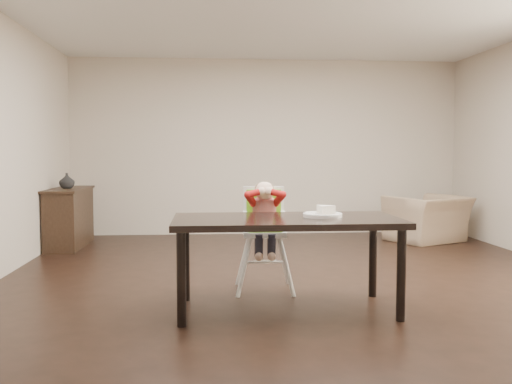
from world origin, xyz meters
TOP-DOWN VIEW (x-y plane):
  - ground at (0.00, 0.00)m, footprint 7.00×7.00m
  - room_walls at (0.00, 0.00)m, footprint 6.02×7.02m
  - dining_table at (-0.29, -0.84)m, footprint 1.80×0.90m
  - high_chair at (-0.40, -0.15)m, footprint 0.44×0.44m
  - plate at (0.02, -0.80)m, footprint 0.35×0.35m
  - armchair at (2.20, 2.51)m, footprint 1.18×1.02m
  - sideboard at (-2.78, 2.47)m, footprint 0.44×1.26m
  - vase at (-2.78, 2.39)m, footprint 0.26×0.26m

SIDE VIEW (x-z plane):
  - ground at x=0.00m, z-range 0.00..0.00m
  - sideboard at x=-2.78m, z-range 0.00..0.79m
  - armchair at x=2.20m, z-range 0.00..0.87m
  - dining_table at x=-0.29m, z-range 0.30..1.05m
  - high_chair at x=-0.40m, z-range 0.21..1.21m
  - plate at x=0.02m, z-range 0.74..0.83m
  - vase at x=-2.78m, z-range 0.79..0.99m
  - room_walls at x=0.00m, z-range 0.50..3.21m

